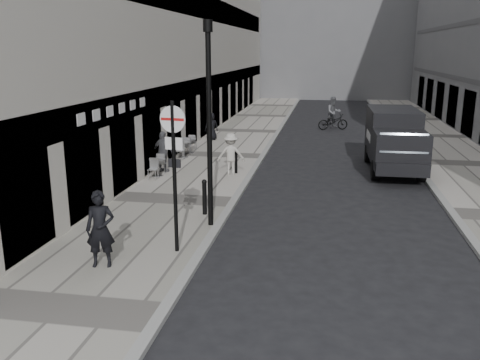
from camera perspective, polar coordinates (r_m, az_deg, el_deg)
The scene contains 15 objects.
sidewalk at distance 24.64m, azimuth -2.15°, elevation 2.74°, with size 4.00×60.00×0.12m, color #ABA39A.
far_sidewalk at distance 24.86m, azimuth 23.53°, elevation 1.64°, with size 4.00×60.00×0.12m, color #ABA39A.
walking_man at distance 12.19m, azimuth -15.41°, elevation -5.34°, with size 0.66×0.44×1.82m, color black.
sign_post at distance 12.33m, azimuth -7.43°, elevation 2.53°, with size 0.64×0.14×3.76m.
lamppost at distance 14.09m, azimuth -3.49°, elevation 7.24°, with size 0.26×0.26×5.70m.
bollard_near at distance 15.60m, azimuth -4.00°, elevation -2.04°, with size 0.14×0.14×1.03m, color black.
bollard_far at distance 20.80m, azimuth -0.44°, elevation 1.90°, with size 0.11×0.11×0.83m, color black.
panel_van at distance 22.60m, azimuth 16.91°, elevation 4.63°, with size 2.09×5.47×2.57m.
cyclist at distance 33.59m, azimuth 10.42°, elevation 6.97°, with size 2.09×1.30×2.12m.
pedestrian_a at distance 21.16m, azimuth -8.61°, elevation 3.14°, with size 0.99×0.41×1.69m, color #545459.
pedestrian_b at distance 20.53m, azimuth -1.04°, elevation 2.94°, with size 1.08×0.62×1.68m, color #BDB7AE.
pedestrian_c at distance 28.59m, azimuth -3.22°, elevation 6.03°, with size 0.75×0.49×1.54m, color black.
cafe_table_near at distance 20.54m, azimuth -9.24°, elevation 1.57°, with size 0.65×1.46×0.83m.
cafe_table_mid at distance 24.01m, azimuth -6.38°, elevation 3.58°, with size 0.69×1.55×0.88m.
cafe_table_far at distance 25.12m, azimuth -5.64°, elevation 4.00°, with size 0.64×1.43×0.82m.
Camera 1 is at (3.01, -5.61, 5.04)m, focal length 38.00 mm.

